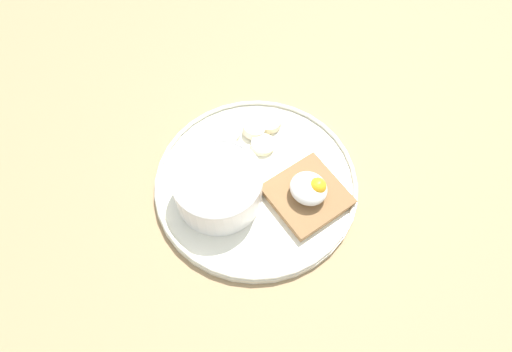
# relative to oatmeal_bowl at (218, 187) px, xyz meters

# --- Properties ---
(ground_plane) EXTENTS (1.20, 1.20, 0.02)m
(ground_plane) POSITION_rel_oatmeal_bowl_xyz_m (0.02, 0.05, -0.05)
(ground_plane) COLOR #997B54
(ground_plane) RESTS_ON ground
(plate) EXTENTS (0.29, 0.29, 0.02)m
(plate) POSITION_rel_oatmeal_bowl_xyz_m (0.02, 0.05, -0.03)
(plate) COLOR silver
(plate) RESTS_ON ground_plane
(oatmeal_bowl) EXTENTS (0.12, 0.12, 0.06)m
(oatmeal_bowl) POSITION_rel_oatmeal_bowl_xyz_m (0.00, 0.00, 0.00)
(oatmeal_bowl) COLOR white
(oatmeal_bowl) RESTS_ON plate
(toast_slice) EXTENTS (0.11, 0.11, 0.01)m
(toast_slice) POSITION_rel_oatmeal_bowl_xyz_m (0.09, 0.09, -0.02)
(toast_slice) COLOR olive
(toast_slice) RESTS_ON plate
(poached_egg) EXTENTS (0.05, 0.05, 0.03)m
(poached_egg) POSITION_rel_oatmeal_bowl_xyz_m (0.09, 0.09, -0.00)
(poached_egg) COLOR white
(poached_egg) RESTS_ON toast_slice
(banana_slice_front) EXTENTS (0.03, 0.03, 0.01)m
(banana_slice_front) POSITION_rel_oatmeal_bowl_xyz_m (-0.06, 0.08, -0.03)
(banana_slice_front) COLOR beige
(banana_slice_front) RESTS_ON plate
(banana_slice_left) EXTENTS (0.05, 0.05, 0.01)m
(banana_slice_left) POSITION_rel_oatmeal_bowl_xyz_m (-0.02, 0.10, -0.02)
(banana_slice_left) COLOR beige
(banana_slice_left) RESTS_ON plate
(banana_slice_back) EXTENTS (0.05, 0.05, 0.01)m
(banana_slice_back) POSITION_rel_oatmeal_bowl_xyz_m (-0.04, 0.14, -0.02)
(banana_slice_back) COLOR #F7E1B5
(banana_slice_back) RESTS_ON plate
(banana_slice_right) EXTENTS (0.03, 0.04, 0.02)m
(banana_slice_right) POSITION_rel_oatmeal_bowl_xyz_m (-0.05, 0.11, -0.02)
(banana_slice_right) COLOR #F9E5C9
(banana_slice_right) RESTS_ON plate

